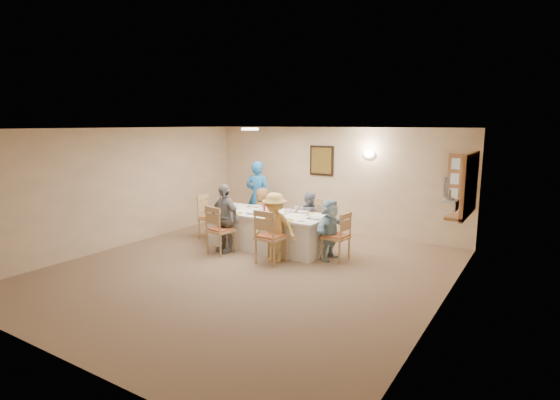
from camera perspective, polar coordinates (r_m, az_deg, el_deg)
The scene contains 49 objects.
ground at distance 7.90m, azimuth -4.19°, elevation -9.17°, with size 7.00×7.00×0.00m, color #806347.
room_walls at distance 7.54m, azimuth -4.34°, elevation 1.78°, with size 7.00×7.00×7.00m.
wall_picture at distance 10.62m, azimuth 5.45°, elevation 5.15°, with size 0.62×0.05×0.72m.
wall_sconce at distance 10.11m, azimuth 11.54°, elevation 5.88°, with size 0.26×0.09×0.18m, color white.
ceiling_light at distance 9.26m, azimuth -3.93°, elevation 9.23°, with size 0.36×0.36×0.05m, color white.
serving_hatch at distance 8.57m, azimuth 23.56°, elevation 1.86°, with size 0.06×1.50×1.15m, color #9A5F38.
hatch_sill at distance 8.67m, azimuth 22.54°, elevation -1.51°, with size 0.30×1.50×0.05m, color #9A5F38.
shutter_door at distance 9.35m, azimuth 22.69°, elevation 2.53°, with size 0.55×0.04×1.00m, color #9A5F38.
fan_shelf at distance 7.28m, azimuth 21.29°, elevation -0.09°, with size 0.22×0.36×0.03m, color white.
desk_fan at distance 7.26m, azimuth 21.13°, elevation 1.10°, with size 0.30×0.30×0.28m, color #A5A5A8, non-canonical shape.
dining_table at distance 9.15m, azimuth -1.58°, elevation -3.98°, with size 2.59×1.09×0.76m, color white.
chair_back_left at distance 10.10m, azimuth -1.92°, elevation -2.16°, with size 0.44×0.44×0.93m, color tan, non-canonical shape.
chair_back_right at distance 9.50m, azimuth 4.11°, elevation -2.79°, with size 0.47×0.47×0.98m, color tan, non-canonical shape.
chair_front_left at distance 8.85m, azimuth -7.71°, elevation -3.80°, with size 0.47×0.47×0.99m, color tan, non-canonical shape.
chair_front_right at distance 8.15m, azimuth -1.17°, elevation -4.73°, with size 0.50×0.50×1.04m, color tan, non-canonical shape.
chair_left_end at distance 10.04m, azimuth -8.99°, elevation -2.15°, with size 0.48×0.48×1.00m, color tan, non-canonical shape.
chair_right_end at distance 8.40m, azimuth 7.30°, elevation -4.68°, with size 0.45×0.45×0.95m, color tan, non-canonical shape.
diner_back_left at distance 9.98m, azimuth -2.31°, elevation -1.67°, with size 0.62×0.47×1.15m, color brown.
diner_back_right at distance 9.37m, azimuth 3.78°, elevation -2.43°, with size 0.58×0.46×1.15m, color gray.
diner_front_left at distance 8.89m, azimuth -7.25°, elevation -2.38°, with size 0.87×0.49×1.39m, color gray.
diner_front_right at distance 8.21m, azimuth -0.71°, elevation -3.60°, with size 0.92×0.63×1.32m, color #E9BC5C.
diner_right_end at distance 8.42m, azimuth 6.52°, elevation -3.80°, with size 0.47×1.13×1.18m, color #9FCBD9.
caregiver at distance 10.56m, azimuth -2.91°, elevation 0.53°, with size 0.69×0.52×1.71m, color #206AB0.
placemat_fl at distance 9.07m, azimuth -6.22°, elevation -1.67°, with size 0.35×0.26×0.01m, color #472B19.
plate_fl at distance 9.07m, azimuth -6.22°, elevation -1.61°, with size 0.22×0.22×0.01m, color white.
napkin_fl at distance 8.93m, azimuth -5.51°, elevation -1.81°, with size 0.14×0.14×0.01m, color yellow.
placemat_fr at distance 8.40m, azimuth 0.24°, elevation -2.56°, with size 0.34×0.25×0.01m, color #472B19.
plate_fr at distance 8.40m, azimuth 0.24°, elevation -2.49°, with size 0.22×0.22×0.01m, color white.
napkin_fr at distance 8.27m, azimuth 1.12°, elevation -2.72°, with size 0.15×0.15×0.01m, color yellow.
placemat_bl at distance 9.74m, azimuth -3.18°, elevation -0.83°, with size 0.36×0.26×0.01m, color #472B19.
plate_bl at distance 9.73m, azimuth -3.18°, elevation -0.77°, with size 0.26×0.26×0.02m, color white.
napkin_bl at distance 9.59m, azimuth -2.47°, elevation -0.95°, with size 0.14×0.14×0.01m, color yellow.
placemat_br at distance 9.11m, azimuth 3.02°, elevation -1.58°, with size 0.37×0.28×0.01m, color #472B19.
plate_br at distance 9.11m, azimuth 3.02°, elevation -1.52°, with size 0.25×0.25×0.02m, color white.
napkin_br at distance 8.98m, azimuth 3.87°, elevation -1.71°, with size 0.14×0.14×0.01m, color yellow.
placemat_le at distance 9.70m, azimuth -7.02°, elevation -0.93°, with size 0.36×0.27×0.01m, color #472B19.
plate_le at distance 9.70m, azimuth -7.02°, elevation -0.87°, with size 0.25×0.25×0.02m, color white.
napkin_le at distance 9.55m, azimuth -6.37°, elevation -1.05°, with size 0.13×0.13×0.01m, color yellow.
placemat_re at distance 8.51m, azimuth 4.72°, elevation -2.43°, with size 0.33×0.25×0.01m, color #472B19.
plate_re at distance 8.51m, azimuth 4.72°, elevation -2.36°, with size 0.23×0.23×0.01m, color white.
napkin_re at distance 8.39m, azimuth 5.65°, elevation -2.58°, with size 0.13×0.13×0.01m, color yellow.
teacup_a at distance 9.30m, azimuth -6.92°, elevation -1.17°, with size 0.10×0.10×0.08m, color white.
teacup_b at distance 9.31m, azimuth 2.16°, elevation -1.09°, with size 0.11×0.11×0.08m, color white.
bowl_a at distance 8.95m, azimuth -3.75°, elevation -1.64°, with size 0.26×0.26×0.06m, color white.
bowl_b at distance 9.12m, azimuth 1.11°, elevation -1.40°, with size 0.18×0.18×0.05m, color white.
condiment_ketchup at distance 9.09m, azimuth -1.96°, elevation -0.88°, with size 0.11×0.11×0.23m, color #B40F31.
condiment_brown at distance 9.08m, azimuth -1.15°, elevation -0.99°, with size 0.12×0.12×0.20m, color #3F1610.
condiment_malt at distance 8.95m, azimuth -1.15°, elevation -1.36°, with size 0.14×0.14×0.14m, color #3F1610.
drinking_glass at distance 9.18m, azimuth -2.20°, elevation -1.15°, with size 0.07×0.07×0.11m, color silver.
Camera 1 is at (4.42, -6.01, 2.59)m, focal length 28.00 mm.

